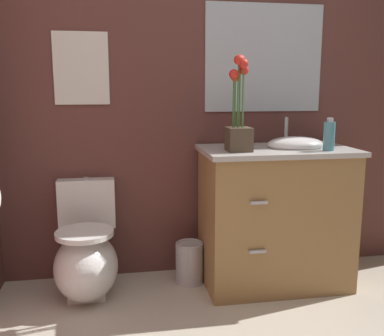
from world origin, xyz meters
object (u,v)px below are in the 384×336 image
(vanity_cabinet, at_px, (275,215))
(wall_mirror, at_px, (264,58))
(trash_bin, at_px, (189,262))
(wall_poster, at_px, (81,68))
(toilet, at_px, (86,257))
(flower_vase, at_px, (239,119))
(soap_bottle, at_px, (329,136))

(vanity_cabinet, height_order, wall_mirror, wall_mirror)
(trash_bin, height_order, wall_poster, wall_poster)
(trash_bin, xyz_separation_m, wall_mirror, (0.54, 0.21, 1.31))
(toilet, distance_m, flower_vase, 1.24)
(vanity_cabinet, relative_size, trash_bin, 3.93)
(trash_bin, distance_m, wall_mirror, 1.43)
(vanity_cabinet, bearing_deg, trash_bin, 170.69)
(vanity_cabinet, xyz_separation_m, wall_mirror, (-0.00, 0.29, 0.99))
(flower_vase, relative_size, trash_bin, 2.05)
(wall_poster, bearing_deg, trash_bin, -17.60)
(soap_bottle, bearing_deg, vanity_cabinet, 149.09)
(wall_poster, relative_size, wall_mirror, 0.56)
(toilet, bearing_deg, wall_poster, 90.00)
(vanity_cabinet, distance_m, wall_poster, 1.53)
(vanity_cabinet, xyz_separation_m, soap_bottle, (0.26, -0.16, 0.52))
(toilet, height_order, wall_poster, wall_poster)
(wall_poster, distance_m, wall_mirror, 1.19)
(wall_poster, bearing_deg, soap_bottle, -17.25)
(trash_bin, bearing_deg, toilet, -174.50)
(flower_vase, relative_size, wall_poster, 1.25)
(wall_poster, bearing_deg, vanity_cabinet, -13.90)
(vanity_cabinet, distance_m, wall_mirror, 1.04)
(toilet, height_order, flower_vase, flower_vase)
(toilet, height_order, wall_mirror, wall_mirror)
(wall_mirror, bearing_deg, vanity_cabinet, -89.49)
(flower_vase, bearing_deg, toilet, 172.91)
(toilet, bearing_deg, trash_bin, 5.50)
(soap_bottle, xyz_separation_m, wall_mirror, (-0.26, 0.45, 0.47))
(vanity_cabinet, xyz_separation_m, wall_poster, (-1.19, 0.29, 0.92))
(flower_vase, distance_m, trash_bin, 0.99)
(trash_bin, bearing_deg, flower_vase, -33.52)
(soap_bottle, bearing_deg, flower_vase, 172.67)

